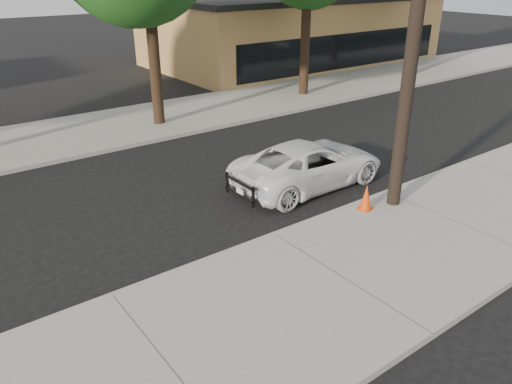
% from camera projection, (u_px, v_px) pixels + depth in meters
% --- Properties ---
extents(ground, '(120.00, 120.00, 0.00)m').
position_uv_depth(ground, '(225.00, 208.00, 13.39)').
color(ground, black).
rests_on(ground, ground).
extents(near_sidewalk, '(90.00, 4.40, 0.15)m').
position_uv_depth(near_sidewalk, '(340.00, 279.00, 10.22)').
color(near_sidewalk, gray).
rests_on(near_sidewalk, ground).
extents(far_sidewalk, '(90.00, 5.00, 0.15)m').
position_uv_depth(far_sidewalk, '(105.00, 129.00, 19.56)').
color(far_sidewalk, gray).
rests_on(far_sidewalk, ground).
extents(curb_near, '(90.00, 0.12, 0.16)m').
position_uv_depth(curb_near, '(274.00, 236.00, 11.83)').
color(curb_near, '#9E9B93').
rests_on(curb_near, ground).
extents(building_main, '(18.00, 10.00, 4.00)m').
position_uv_depth(building_main, '(293.00, 30.00, 32.94)').
color(building_main, '#B4824B').
rests_on(building_main, ground).
extents(utility_pole, '(1.40, 0.34, 9.00)m').
position_uv_depth(utility_pole, '(415.00, 24.00, 11.43)').
color(utility_pole, black).
rests_on(utility_pole, near_sidewalk).
extents(police_cruiser, '(4.74, 2.19, 1.32)m').
position_uv_depth(police_cruiser, '(309.00, 164.00, 14.53)').
color(police_cruiser, white).
rests_on(police_cruiser, ground).
extents(traffic_cone, '(0.42, 0.42, 0.67)m').
position_uv_depth(traffic_cone, '(366.00, 198.00, 12.86)').
color(traffic_cone, '#E3400B').
rests_on(traffic_cone, near_sidewalk).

